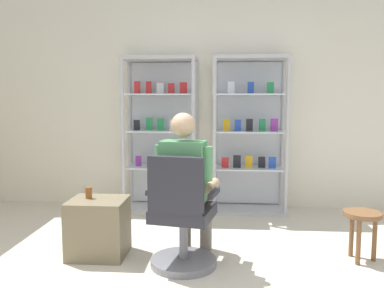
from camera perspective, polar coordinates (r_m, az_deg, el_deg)
The scene contains 8 objects.
back_wall at distance 5.27m, azimuth 1.93°, elevation 5.88°, with size 6.00×0.10×2.70m, color silver.
display_cabinet_left at distance 5.11m, azimuth -4.38°, elevation 1.56°, with size 0.90×0.45×1.90m.
display_cabinet_right at distance 5.06m, azimuth 8.04°, elevation 1.36°, with size 0.90×0.45×1.90m.
office_chair at distance 3.39m, azimuth -1.47°, elevation -10.90°, with size 0.61×0.57×0.96m.
seated_shopkeeper at distance 3.47m, azimuth -0.72°, elevation -5.09°, with size 0.54×0.61×1.29m.
storage_crate at distance 3.79m, azimuth -13.01°, elevation -11.36°, with size 0.50×0.43×0.51m, color #72664C.
tea_glass at distance 3.77m, azimuth -14.31°, elevation -6.65°, with size 0.06×0.06×0.10m, color brown.
wooden_stool at distance 3.85m, azimuth 22.80°, elevation -10.04°, with size 0.32×0.32×0.44m.
Camera 1 is at (0.22, -2.26, 1.41)m, focal length 37.97 mm.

